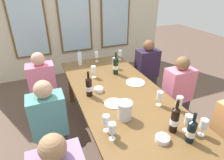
# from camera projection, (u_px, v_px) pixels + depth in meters

# --- Properties ---
(ground_plane) EXTENTS (12.00, 12.00, 0.00)m
(ground_plane) POSITION_uv_depth(u_px,v_px,m) (119.00, 137.00, 2.72)
(ground_plane) COLOR brown
(back_wall_with_windows) EXTENTS (4.26, 0.10, 2.90)m
(back_wall_with_windows) POSITION_uv_depth(u_px,v_px,m) (74.00, 8.00, 4.05)
(back_wall_with_windows) COLOR beige
(back_wall_with_windows) RESTS_ON ground
(dining_table) EXTENTS (1.06, 2.53, 0.74)m
(dining_table) POSITION_uv_depth(u_px,v_px,m) (120.00, 98.00, 2.40)
(dining_table) COLOR brown
(dining_table) RESTS_ON ground
(white_plate_0) EXTENTS (0.22, 0.22, 0.01)m
(white_plate_0) POSITION_uv_depth(u_px,v_px,m) (114.00, 103.00, 2.17)
(white_plate_0) COLOR white
(white_plate_0) RESTS_ON dining_table
(white_plate_1) EXTENTS (0.26, 0.26, 0.01)m
(white_plate_1) POSITION_uv_depth(u_px,v_px,m) (135.00, 82.00, 2.61)
(white_plate_1) COLOR white
(white_plate_1) RESTS_ON dining_table
(metal_pitcher) EXTENTS (0.16, 0.16, 0.19)m
(metal_pitcher) POSITION_uv_depth(u_px,v_px,m) (125.00, 110.00, 1.91)
(metal_pitcher) COLOR silver
(metal_pitcher) RESTS_ON dining_table
(wine_bottle_0) EXTENTS (0.08, 0.08, 0.32)m
(wine_bottle_0) POSITION_uv_depth(u_px,v_px,m) (89.00, 87.00, 2.28)
(wine_bottle_0) COLOR black
(wine_bottle_0) RESTS_ON dining_table
(wine_bottle_1) EXTENTS (0.08, 0.08, 0.34)m
(wine_bottle_1) POSITION_uv_depth(u_px,v_px,m) (116.00, 66.00, 2.80)
(wine_bottle_1) COLOR black
(wine_bottle_1) RESTS_ON dining_table
(wine_bottle_2) EXTENTS (0.08, 0.08, 0.30)m
(wine_bottle_2) POSITION_uv_depth(u_px,v_px,m) (191.00, 131.00, 1.62)
(wine_bottle_2) COLOR black
(wine_bottle_2) RESTS_ON dining_table
(wine_bottle_3) EXTENTS (0.08, 0.08, 0.34)m
(wine_bottle_3) POSITION_uv_depth(u_px,v_px,m) (175.00, 120.00, 1.72)
(wine_bottle_3) COLOR black
(wine_bottle_3) RESTS_ON dining_table
(tasting_bowl_0) EXTENTS (0.13, 0.13, 0.04)m
(tasting_bowl_0) POSITION_uv_depth(u_px,v_px,m) (162.00, 139.00, 1.66)
(tasting_bowl_0) COLOR white
(tasting_bowl_0) RESTS_ON dining_table
(tasting_bowl_1) EXTENTS (0.12, 0.12, 0.05)m
(tasting_bowl_1) POSITION_uv_depth(u_px,v_px,m) (99.00, 90.00, 2.41)
(tasting_bowl_1) COLOR white
(tasting_bowl_1) RESTS_ON dining_table
(water_bottle) EXTENTS (0.06, 0.06, 0.24)m
(water_bottle) POSITION_uv_depth(u_px,v_px,m) (80.00, 58.00, 3.11)
(water_bottle) COLOR white
(water_bottle) RESTS_ON dining_table
(wine_glass_0) EXTENTS (0.07, 0.07, 0.17)m
(wine_glass_0) POSITION_uv_depth(u_px,v_px,m) (106.00, 121.00, 1.73)
(wine_glass_0) COLOR white
(wine_glass_0) RESTS_ON dining_table
(wine_glass_1) EXTENTS (0.07, 0.07, 0.17)m
(wine_glass_1) POSITION_uv_depth(u_px,v_px,m) (115.00, 61.00, 2.99)
(wine_glass_1) COLOR white
(wine_glass_1) RESTS_ON dining_table
(wine_glass_2) EXTENTS (0.07, 0.07, 0.17)m
(wine_glass_2) POSITION_uv_depth(u_px,v_px,m) (97.00, 55.00, 3.24)
(wine_glass_2) COLOR white
(wine_glass_2) RESTS_ON dining_table
(wine_glass_3) EXTENTS (0.07, 0.07, 0.17)m
(wine_glass_3) POSITION_uv_depth(u_px,v_px,m) (120.00, 53.00, 3.32)
(wine_glass_3) COLOR white
(wine_glass_3) RESTS_ON dining_table
(wine_glass_4) EXTENTS (0.07, 0.07, 0.17)m
(wine_glass_4) POSITION_uv_depth(u_px,v_px,m) (188.00, 121.00, 1.74)
(wine_glass_4) COLOR white
(wine_glass_4) RESTS_ON dining_table
(wine_glass_5) EXTENTS (0.07, 0.07, 0.17)m
(wine_glass_5) POSITION_uv_depth(u_px,v_px,m) (179.00, 101.00, 2.01)
(wine_glass_5) COLOR white
(wine_glass_5) RESTS_ON dining_table
(wine_glass_6) EXTENTS (0.07, 0.07, 0.17)m
(wine_glass_6) POSITION_uv_depth(u_px,v_px,m) (204.00, 124.00, 1.68)
(wine_glass_6) COLOR white
(wine_glass_6) RESTS_ON dining_table
(wine_glass_7) EXTENTS (0.07, 0.07, 0.17)m
(wine_glass_7) POSITION_uv_depth(u_px,v_px,m) (160.00, 96.00, 2.10)
(wine_glass_7) COLOR white
(wine_glass_7) RESTS_ON dining_table
(wine_glass_8) EXTENTS (0.07, 0.07, 0.17)m
(wine_glass_8) POSITION_uv_depth(u_px,v_px,m) (93.00, 70.00, 2.71)
(wine_glass_8) COLOR white
(wine_glass_8) RESTS_ON dining_table
(wine_glass_9) EXTENTS (0.07, 0.07, 0.17)m
(wine_glass_9) POSITION_uv_depth(u_px,v_px,m) (112.00, 129.00, 1.64)
(wine_glass_9) COLOR white
(wine_glass_9) RESTS_ON dining_table
(seated_person_0) EXTENTS (0.38, 0.24, 1.11)m
(seated_person_0) POSITION_uv_depth(u_px,v_px,m) (44.00, 89.00, 2.88)
(seated_person_0) COLOR #2E343D
(seated_person_0) RESTS_ON ground
(seated_person_1) EXTENTS (0.38, 0.24, 1.11)m
(seated_person_1) POSITION_uv_depth(u_px,v_px,m) (146.00, 72.00, 3.43)
(seated_person_1) COLOR #27262D
(seated_person_1) RESTS_ON ground
(seated_person_2) EXTENTS (0.38, 0.24, 1.11)m
(seated_person_2) POSITION_uv_depth(u_px,v_px,m) (50.00, 127.00, 2.15)
(seated_person_2) COLOR #362943
(seated_person_2) RESTS_ON ground
(seated_person_3) EXTENTS (0.38, 0.24, 1.11)m
(seated_person_3) POSITION_uv_depth(u_px,v_px,m) (177.00, 95.00, 2.74)
(seated_person_3) COLOR #373040
(seated_person_3) RESTS_ON ground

